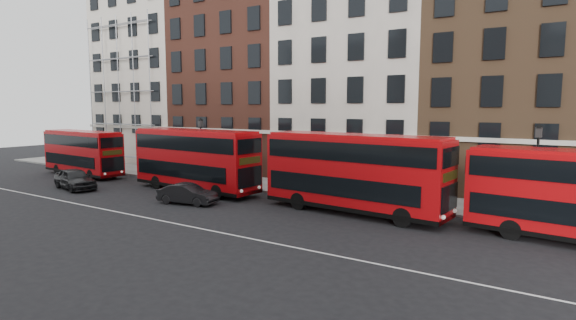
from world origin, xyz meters
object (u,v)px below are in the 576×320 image
Objects in this scene: bus_a at (82,152)px; bus_c at (353,171)px; bus_b at (195,158)px; car_front at (188,194)px; car_rear at (75,179)px.

bus_c is at bearing 4.22° from bus_a.
bus_a is at bearing -175.70° from bus_b.
bus_a is at bearing 67.04° from car_front.
car_front is (17.13, -3.53, -1.57)m from bus_a.
bus_b is 9.73m from car_rear.
bus_a is 0.89× the size of bus_b.
car_rear reaches higher than car_front.
bus_a reaches higher than car_rear.
bus_c is 2.43× the size of car_rear.
bus_b is 13.03m from bus_c.
bus_c reaches higher than car_front.
car_rear is at bearing -148.03° from bus_b.
bus_c is 22.04m from car_rear.
bus_c reaches higher than bus_b.
car_front is (2.78, -3.53, -1.84)m from bus_b.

